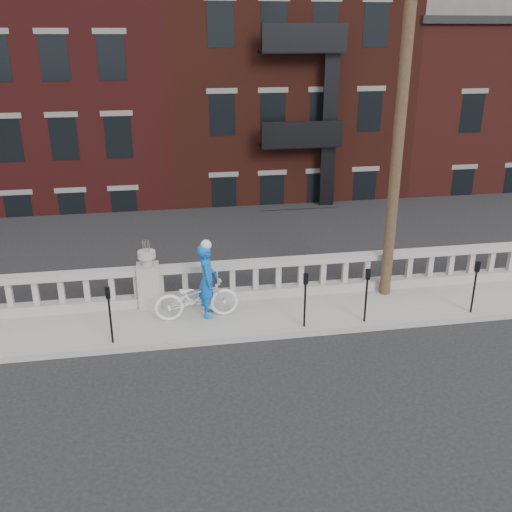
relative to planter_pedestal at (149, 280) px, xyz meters
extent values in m
plane|color=black|center=(0.00, -3.95, -0.83)|extent=(120.00, 120.00, 0.00)
cube|color=#9B978F|center=(0.00, -0.95, -0.76)|extent=(32.00, 2.20, 0.15)
cube|color=#9B978F|center=(0.00, 0.00, -0.56)|extent=(28.00, 0.34, 0.25)
cube|color=#9B978F|center=(0.00, 0.00, 0.27)|extent=(28.00, 0.34, 0.16)
cube|color=#9B978F|center=(0.00, 0.00, -0.13)|extent=(0.55, 0.55, 1.10)
cylinder|color=#9B978F|center=(0.00, 0.00, 0.52)|extent=(0.24, 0.24, 0.20)
cylinder|color=#9B978F|center=(0.00, 0.00, 0.70)|extent=(0.44, 0.44, 0.18)
cube|color=#605E59|center=(0.00, 0.35, -3.26)|extent=(36.00, 0.50, 5.15)
cube|color=black|center=(0.00, 22.00, -6.08)|extent=(80.00, 44.00, 0.50)
cube|color=#595651|center=(-2.00, 4.50, -3.83)|extent=(16.00, 7.00, 4.00)
cube|color=#595651|center=(22.00, 29.00, 3.17)|extent=(14.00, 14.00, 18.00)
cube|color=#451413|center=(-4.00, 16.00, 1.17)|extent=(10.00, 14.00, 14.00)
cube|color=#3E1711|center=(6.00, 16.00, 1.92)|extent=(10.00, 14.00, 15.50)
cube|color=#4B1A16|center=(16.00, 16.00, 0.17)|extent=(10.00, 14.00, 12.00)
cube|color=black|center=(16.00, 16.00, 6.32)|extent=(10.30, 14.30, 0.30)
cylinder|color=#422D1E|center=(6.20, -0.35, 4.32)|extent=(0.28, 0.28, 10.00)
cylinder|color=black|center=(-0.83, -1.80, -0.13)|extent=(0.05, 0.05, 1.10)
cube|color=black|center=(-0.83, -1.80, 0.55)|extent=(0.10, 0.08, 0.26)
cube|color=black|center=(-0.83, -1.85, 0.59)|extent=(0.06, 0.01, 0.08)
cylinder|color=black|center=(3.60, -1.80, -0.13)|extent=(0.05, 0.05, 1.10)
cube|color=black|center=(3.60, -1.80, 0.55)|extent=(0.10, 0.08, 0.26)
cube|color=black|center=(3.60, -1.85, 0.59)|extent=(0.06, 0.01, 0.08)
cylinder|color=black|center=(5.10, -1.80, -0.13)|extent=(0.05, 0.05, 1.10)
cube|color=black|center=(5.10, -1.80, 0.55)|extent=(0.10, 0.08, 0.26)
cube|color=black|center=(5.10, -1.85, 0.59)|extent=(0.06, 0.01, 0.08)
cylinder|color=black|center=(7.89, -1.80, -0.13)|extent=(0.05, 0.05, 1.10)
cube|color=black|center=(7.89, -1.80, 0.55)|extent=(0.10, 0.08, 0.26)
cube|color=black|center=(7.89, -1.85, 0.59)|extent=(0.06, 0.01, 0.08)
imported|color=white|center=(1.14, -0.90, -0.14)|extent=(2.08, 0.84, 1.07)
imported|color=blue|center=(1.42, -0.81, 0.25)|extent=(0.50, 0.71, 1.86)
camera|label=1|loc=(0.41, -13.43, 5.81)|focal=40.00mm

